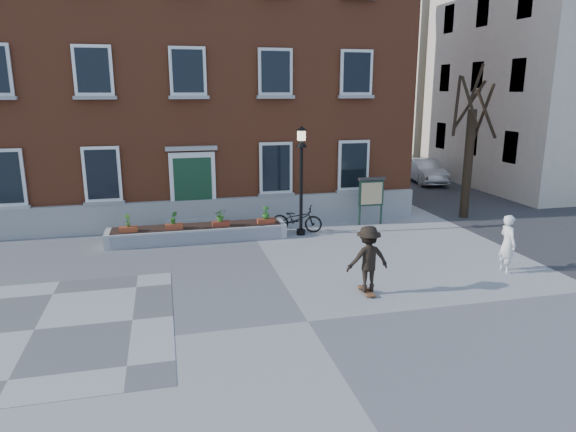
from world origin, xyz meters
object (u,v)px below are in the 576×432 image
object	(u,v)px
bicycle	(297,219)
skateboarder	(368,259)
bystander	(508,244)
notice_board	(371,193)
lamp_post	(301,166)
parked_car	(425,171)

from	to	relation	value
bicycle	skateboarder	bearing A→B (deg)	-155.66
bystander	notice_board	size ratio (longest dim) A/B	0.91
lamp_post	skateboarder	bearing A→B (deg)	-87.69
bystander	notice_board	bearing A→B (deg)	17.86
bicycle	parked_car	xyz separation A→B (m)	(9.71, 8.37, 0.17)
lamp_post	skateboarder	size ratio (longest dim) A/B	2.16
parked_car	lamp_post	xyz separation A→B (m)	(-9.65, -8.76, 1.87)
parked_car	lamp_post	distance (m)	13.17
parked_car	notice_board	distance (m)	10.39
bystander	skateboarder	xyz separation A→B (m)	(-4.55, -0.59, 0.09)
bicycle	skateboarder	distance (m)	6.19
parked_car	notice_board	xyz separation A→B (m)	(-6.62, -7.99, 0.60)
lamp_post	notice_board	bearing A→B (deg)	14.27
bicycle	notice_board	world-z (taller)	notice_board
parked_car	notice_board	bearing A→B (deg)	-121.94
notice_board	skateboarder	world-z (taller)	notice_board
parked_car	bystander	bearing A→B (deg)	-101.55
bicycle	notice_board	xyz separation A→B (m)	(3.09, 0.38, 0.76)
parked_car	bystander	xyz separation A→B (m)	(-4.87, -13.94, 0.18)
parked_car	notice_board	size ratio (longest dim) A/B	2.17
lamp_post	notice_board	distance (m)	3.38
skateboarder	parked_car	bearing A→B (deg)	57.07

